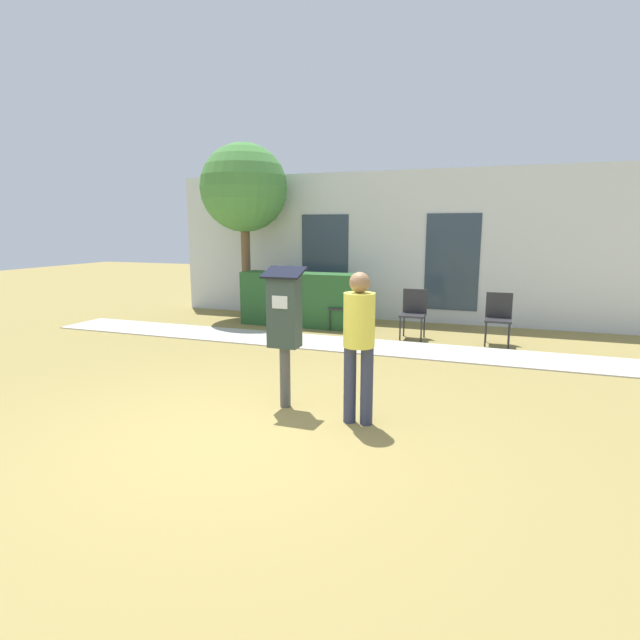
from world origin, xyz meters
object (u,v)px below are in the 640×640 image
object	(u,v)px
parking_meter	(284,319)
outdoor_chair_middle	(414,310)
person_standing	(359,336)
outdoor_chair_right	(498,314)
outdoor_chair_left	(343,303)

from	to	relation	value
parking_meter	outdoor_chair_middle	distance (m)	4.21
person_standing	outdoor_chair_right	size ratio (longest dim) A/B	1.76
person_standing	outdoor_chair_right	world-z (taller)	person_standing
person_standing	outdoor_chair_right	bearing A→B (deg)	71.52
parking_meter	outdoor_chair_right	xyz separation A→B (m)	(2.24, 4.10, -0.49)
parking_meter	outdoor_chair_right	world-z (taller)	parking_meter
outdoor_chair_left	person_standing	bearing A→B (deg)	-78.88
parking_meter	person_standing	world-z (taller)	parking_meter
person_standing	outdoor_chair_middle	distance (m)	4.32
parking_meter	person_standing	distance (m)	0.93
outdoor_chair_middle	parking_meter	bearing A→B (deg)	-121.40
person_standing	outdoor_chair_middle	bearing A→B (deg)	90.55
person_standing	outdoor_chair_middle	size ratio (longest dim) A/B	1.76
person_standing	outdoor_chair_left	distance (m)	4.96
outdoor_chair_middle	person_standing	bearing A→B (deg)	-108.95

